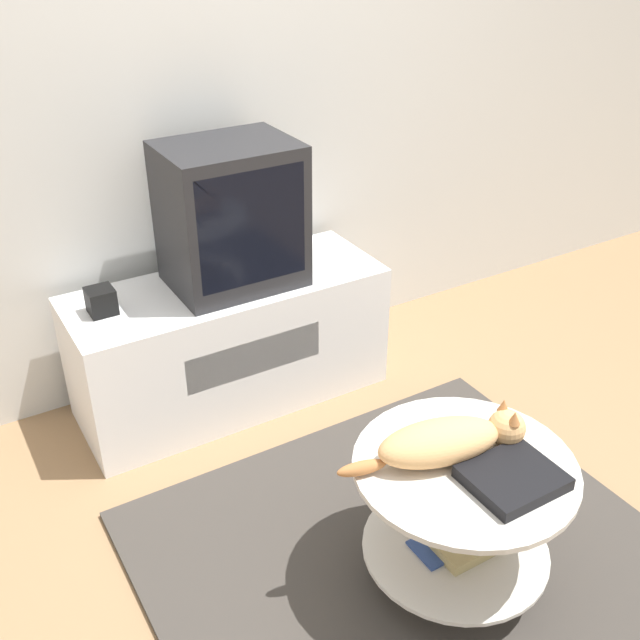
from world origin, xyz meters
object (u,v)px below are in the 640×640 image
object	(u,v)px
tv	(231,216)
dvd_box	(513,478)
speaker	(101,301)
cat	(449,440)

from	to	relation	value
tv	dvd_box	bearing A→B (deg)	-82.44
speaker	dvd_box	xyz separation A→B (m)	(0.71, -1.40, -0.09)
speaker	cat	xyz separation A→B (m)	(0.63, -1.22, -0.05)
dvd_box	cat	distance (m)	0.20
tv	dvd_box	xyz separation A→B (m)	(0.18, -1.38, -0.32)
tv	cat	distance (m)	1.24
tv	dvd_box	distance (m)	1.43
cat	speaker	bearing A→B (deg)	130.01
speaker	dvd_box	world-z (taller)	speaker
speaker	dvd_box	bearing A→B (deg)	-63.08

